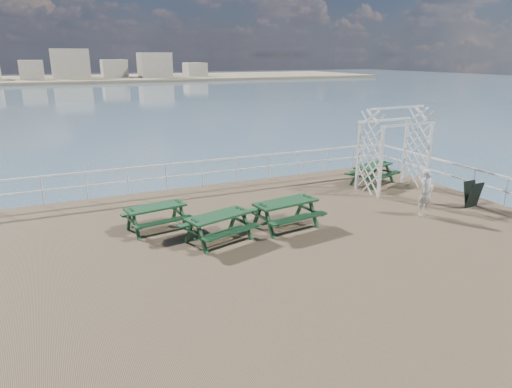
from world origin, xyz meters
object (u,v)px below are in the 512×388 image
Objects in this scene: picnic_table_b at (286,208)px; picnic_table_c at (373,170)px; picnic_table_a at (156,213)px; person at (426,193)px; trellis_arbor at (394,153)px; picnic_table_d at (218,222)px.

picnic_table_b reaches higher than picnic_table_c.
picnic_table_b is (3.67, -1.44, 0.06)m from picnic_table_a.
picnic_table_c is 3.96m from person.
picnic_table_a is 8.74m from person.
picnic_table_b reaches higher than picnic_table_a.
trellis_arbor reaches higher than person.
trellis_arbor is (5.82, 2.01, 0.83)m from picnic_table_b.
picnic_table_b is 0.95× the size of picnic_table_c.
picnic_table_c is 0.71× the size of trellis_arbor.
picnic_table_b is 2.26m from picnic_table_d.
picnic_table_c is 8.46m from picnic_table_d.
picnic_table_d is at bearing 176.78° from picnic_table_b.
trellis_arbor is (0.20, -0.92, 0.86)m from picnic_table_c.
picnic_table_c is 1.04× the size of picnic_table_d.
picnic_table_a is at bearing 167.74° from picnic_table_c.
picnic_table_b is at bearing -11.27° from picnic_table_d.
picnic_table_d is 8.40m from trellis_arbor.
trellis_arbor reaches higher than picnic_table_c.
picnic_table_b is at bearing 162.90° from person.
picnic_table_d is (-2.25, -0.18, -0.04)m from picnic_table_b.
trellis_arbor reaches higher than picnic_table_a.
picnic_table_a is 0.90× the size of picnic_table_d.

